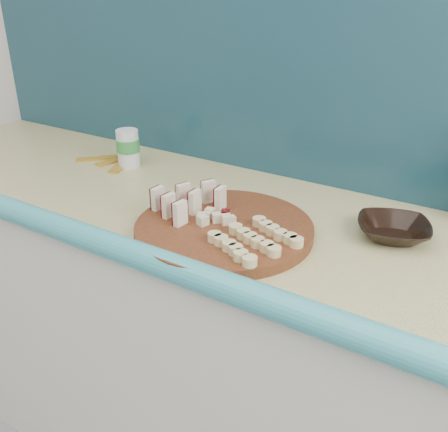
% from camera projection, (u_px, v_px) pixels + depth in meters
% --- Properties ---
extents(kitchen_counter, '(2.20, 0.63, 0.91)m').
position_uv_depth(kitchen_counter, '(207.00, 342.00, 1.48)').
color(kitchen_counter, white).
rests_on(kitchen_counter, ground).
extents(backsplash, '(2.20, 0.02, 0.50)m').
position_uv_depth(backsplash, '(262.00, 85.00, 1.39)').
color(backsplash, teal).
rests_on(backsplash, kitchen_counter).
extents(cutting_board, '(0.52, 0.52, 0.02)m').
position_uv_depth(cutting_board, '(224.00, 229.00, 1.12)').
color(cutting_board, '#44210E').
rests_on(cutting_board, kitchen_counter).
extents(apple_wedges, '(0.15, 0.17, 0.05)m').
position_uv_depth(apple_wedges, '(188.00, 200.00, 1.16)').
color(apple_wedges, '#F6E8C5').
rests_on(apple_wedges, cutting_board).
extents(apple_chunks, '(0.06, 0.06, 0.02)m').
position_uv_depth(apple_chunks, '(217.00, 216.00, 1.13)').
color(apple_chunks, beige).
rests_on(apple_chunks, cutting_board).
extents(banana_slices, '(0.19, 0.19, 0.02)m').
position_uv_depth(banana_slices, '(255.00, 240.00, 1.03)').
color(banana_slices, '#DFC888').
rests_on(banana_slices, cutting_board).
extents(brown_bowl, '(0.20, 0.20, 0.04)m').
position_uv_depth(brown_bowl, '(393.00, 230.00, 1.10)').
color(brown_bowl, black).
rests_on(brown_bowl, kitchen_counter).
extents(canister, '(0.07, 0.07, 0.11)m').
position_uv_depth(canister, '(128.00, 147.00, 1.50)').
color(canister, silver).
rests_on(canister, kitchen_counter).
extents(banana_peel, '(0.20, 0.18, 0.01)m').
position_uv_depth(banana_peel, '(113.00, 161.00, 1.57)').
color(banana_peel, gold).
rests_on(banana_peel, kitchen_counter).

